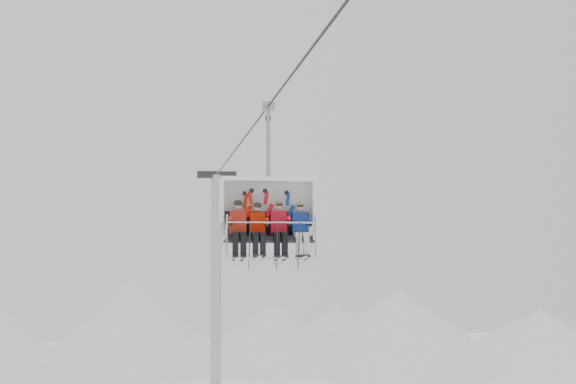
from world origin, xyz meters
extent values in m
cone|color=white|center=(-5.00, 44.00, 3.50)|extent=(16.00, 16.00, 7.00)
cone|color=white|center=(6.00, 43.00, 2.50)|extent=(14.00, 14.00, 5.00)
cone|color=white|center=(16.00, 41.00, 3.00)|extent=(18.00, 18.00, 6.00)
cone|color=white|center=(27.00, 39.00, 2.25)|extent=(16.00, 16.00, 4.50)
cone|color=white|center=(12.00, 46.00, 2.25)|extent=(12.00, 12.00, 4.50)
cylinder|color=#B1B4B9|center=(0.00, 22.00, 6.65)|extent=(0.56, 0.56, 13.30)
cube|color=#2C2C31|center=(0.00, 22.00, 13.30)|extent=(2.00, 0.35, 0.35)
cylinder|color=#2C2C31|center=(0.00, 0.00, 13.30)|extent=(0.06, 50.00, 0.06)
cube|color=black|center=(0.00, 2.94, 9.95)|extent=(2.14, 0.55, 0.10)
cube|color=black|center=(0.00, 3.20, 10.31)|extent=(2.14, 0.10, 0.62)
cube|color=#2C2C31|center=(0.00, 2.94, 9.86)|extent=(2.23, 0.60, 0.08)
cube|color=white|center=(0.00, 3.42, 10.70)|extent=(2.38, 0.10, 1.42)
cube|color=white|center=(0.00, 3.02, 11.41)|extent=(2.38, 0.90, 0.10)
cylinder|color=#BBBBC0|center=(0.00, 2.39, 10.32)|extent=(2.18, 0.04, 0.04)
cylinder|color=#BBBBC0|center=(0.00, 2.32, 9.45)|extent=(2.18, 0.04, 0.04)
cylinder|color=#95989D|center=(0.00, 3.04, 12.35)|extent=(0.10, 0.10, 1.89)
cube|color=#95989D|center=(0.00, 3.04, 13.30)|extent=(0.30, 0.18, 0.22)
cube|color=red|center=(-0.77, 2.98, 10.33)|extent=(0.41, 0.27, 0.60)
sphere|color=tan|center=(-0.77, 2.94, 10.76)|extent=(0.22, 0.22, 0.22)
cube|color=black|center=(-0.87, 2.54, 9.76)|extent=(0.14, 0.15, 0.49)
cube|color=black|center=(-0.67, 2.54, 9.76)|extent=(0.14, 0.15, 0.49)
cube|color=silver|center=(-0.87, 2.44, 9.37)|extent=(0.09, 1.69, 0.26)
cube|color=silver|center=(-0.67, 2.44, 9.37)|extent=(0.09, 1.69, 0.26)
cube|color=#C11A01|center=(-0.28, 2.98, 10.31)|extent=(0.38, 0.26, 0.57)
sphere|color=tan|center=(-0.28, 2.94, 10.71)|extent=(0.21, 0.21, 0.21)
cube|color=black|center=(-0.38, 2.54, 9.77)|extent=(0.13, 0.15, 0.46)
cube|color=black|center=(-0.19, 2.54, 9.77)|extent=(0.13, 0.15, 0.46)
cube|color=silver|center=(-0.38, 2.44, 9.40)|extent=(0.09, 1.69, 0.26)
cube|color=silver|center=(-0.19, 2.44, 9.40)|extent=(0.09, 1.69, 0.26)
cube|color=red|center=(0.25, 2.98, 10.33)|extent=(0.41, 0.27, 0.60)
sphere|color=tan|center=(0.25, 2.94, 10.76)|extent=(0.22, 0.22, 0.22)
cube|color=black|center=(0.15, 2.54, 9.76)|extent=(0.14, 0.15, 0.49)
cube|color=black|center=(0.35, 2.54, 9.76)|extent=(0.14, 0.15, 0.49)
cube|color=silver|center=(0.15, 2.44, 9.37)|extent=(0.09, 1.69, 0.26)
cube|color=silver|center=(0.35, 2.44, 9.37)|extent=(0.09, 1.69, 0.26)
cube|color=navy|center=(0.79, 2.98, 10.32)|extent=(0.39, 0.26, 0.58)
sphere|color=tan|center=(0.79, 2.94, 10.73)|extent=(0.22, 0.22, 0.22)
cube|color=beige|center=(0.70, 2.54, 9.77)|extent=(0.13, 0.15, 0.47)
cube|color=beige|center=(0.89, 2.54, 9.77)|extent=(0.13, 0.15, 0.47)
cube|color=silver|center=(0.70, 2.44, 9.39)|extent=(0.09, 1.69, 0.26)
cube|color=silver|center=(0.89, 2.44, 9.39)|extent=(0.09, 1.69, 0.26)
camera|label=1|loc=(-2.53, -14.97, 9.84)|focal=45.00mm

